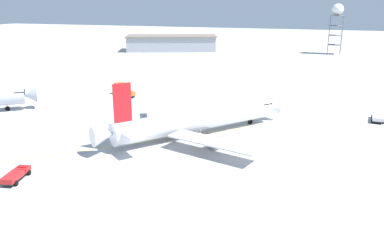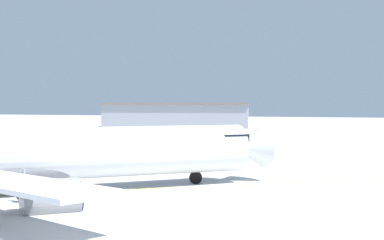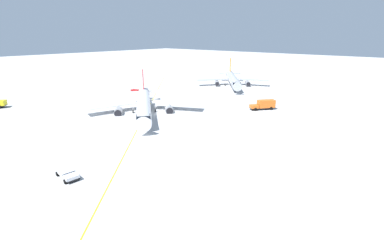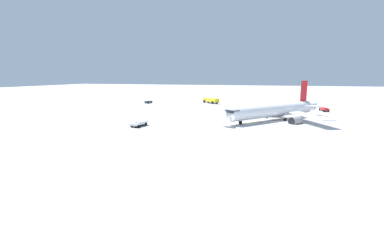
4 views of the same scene
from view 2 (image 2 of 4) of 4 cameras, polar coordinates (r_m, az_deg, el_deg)
The scene contains 5 objects.
ground_plane at distance 49.26m, azimuth -15.52°, elevation -6.49°, with size 600.00×600.00×0.00m, color #B2B2B2.
airliner_main at distance 45.17m, azimuth -15.56°, elevation -3.62°, with size 33.28×29.86×12.21m.
catering_truck_truck at distance 83.56m, azimuth -18.49°, elevation -2.13°, with size 6.80×7.88×3.10m.
terminal_shed at distance 177.56m, azimuth -1.49°, elevation 0.49°, with size 31.54×48.56×7.63m.
taxiway_centreline at distance 46.01m, azimuth -11.64°, elevation -7.02°, with size 109.19×123.57×0.01m.
Camera 2 is at (36.82, 32.02, 6.73)m, focal length 53.38 mm.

